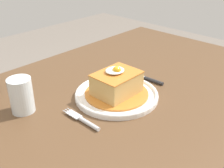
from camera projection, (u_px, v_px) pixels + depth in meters
name	position (u px, v px, depth m)	size (l,w,h in m)	color
dining_table	(109.00, 121.00, 0.94)	(1.40, 0.82, 0.73)	brown
main_plate	(117.00, 95.00, 0.88)	(0.27, 0.27, 0.02)	white
sandwich_meal	(117.00, 85.00, 0.86)	(0.20, 0.20, 0.10)	orange
fork	(84.00, 121.00, 0.76)	(0.02, 0.14, 0.01)	silver
knife	(148.00, 79.00, 0.98)	(0.03, 0.17, 0.01)	#262628
drinking_glass	(22.00, 97.00, 0.79)	(0.07, 0.07, 0.10)	gold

